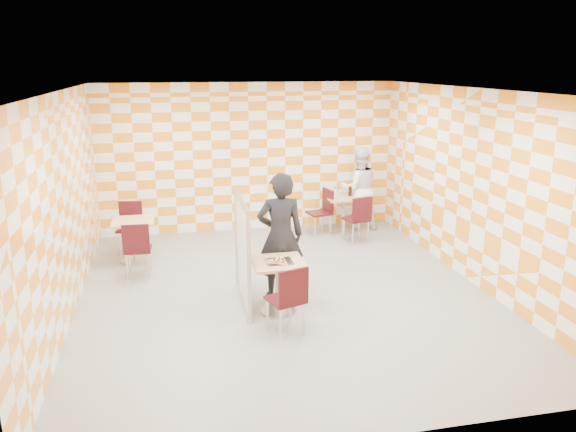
% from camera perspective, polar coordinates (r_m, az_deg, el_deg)
% --- Properties ---
extents(room_shell, '(7.00, 7.00, 7.00)m').
position_cam_1_polar(room_shell, '(8.61, -1.13, 2.80)').
color(room_shell, gray).
rests_on(room_shell, ground).
extents(main_table, '(0.70, 0.70, 0.75)m').
position_cam_1_polar(main_table, '(7.75, -0.98, -6.30)').
color(main_table, tan).
rests_on(main_table, ground).
extents(second_table, '(0.70, 0.70, 0.75)m').
position_cam_1_polar(second_table, '(11.46, 5.63, 0.80)').
color(second_table, tan).
rests_on(second_table, ground).
extents(empty_table, '(0.70, 0.70, 0.75)m').
position_cam_1_polar(empty_table, '(10.07, -15.39, -1.73)').
color(empty_table, tan).
rests_on(empty_table, ground).
extents(chair_main_front, '(0.53, 0.54, 0.92)m').
position_cam_1_polar(chair_main_front, '(7.11, 0.11, -8.05)').
color(chair_main_front, '#370B10').
rests_on(chair_main_front, ground).
extents(chair_second_front, '(0.50, 0.51, 0.92)m').
position_cam_1_polar(chair_second_front, '(10.79, 7.22, 0.04)').
color(chair_second_front, '#370B10').
rests_on(chair_second_front, ground).
extents(chair_second_side, '(0.51, 0.50, 0.92)m').
position_cam_1_polar(chair_second_side, '(11.29, 3.59, 0.81)').
color(chair_second_side, '#370B10').
rests_on(chair_second_side, ground).
extents(chair_empty_near, '(0.44, 0.45, 0.92)m').
position_cam_1_polar(chair_empty_near, '(9.28, -15.08, -2.92)').
color(chair_empty_near, '#370B10').
rests_on(chair_empty_near, ground).
extents(chair_empty_far, '(0.48, 0.49, 0.92)m').
position_cam_1_polar(chair_empty_far, '(10.64, -15.74, -0.65)').
color(chair_empty_far, '#370B10').
rests_on(chair_empty_far, ground).
extents(partition, '(0.08, 1.38, 1.55)m').
position_cam_1_polar(partition, '(7.95, -4.64, -3.61)').
color(partition, white).
rests_on(partition, ground).
extents(man_dark, '(0.70, 0.48, 1.87)m').
position_cam_1_polar(man_dark, '(8.15, -0.78, -2.02)').
color(man_dark, black).
rests_on(man_dark, ground).
extents(man_white, '(0.86, 0.69, 1.72)m').
position_cam_1_polar(man_white, '(11.68, 7.23, 2.80)').
color(man_white, white).
rests_on(man_white, ground).
extents(pizza_on_foil, '(0.40, 0.40, 0.04)m').
position_cam_1_polar(pizza_on_foil, '(7.64, -0.97, -4.54)').
color(pizza_on_foil, silver).
rests_on(pizza_on_foil, main_table).
extents(sport_bottle, '(0.06, 0.06, 0.20)m').
position_cam_1_polar(sport_bottle, '(11.38, 4.80, 2.43)').
color(sport_bottle, white).
rests_on(sport_bottle, second_table).
extents(soda_bottle, '(0.07, 0.07, 0.23)m').
position_cam_1_polar(soda_bottle, '(11.45, 6.34, 2.53)').
color(soda_bottle, black).
rests_on(soda_bottle, second_table).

